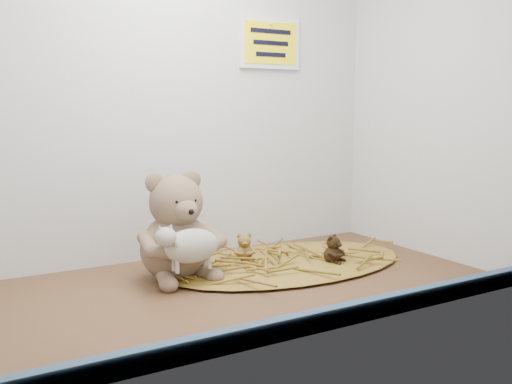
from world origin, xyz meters
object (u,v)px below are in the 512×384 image
mini_teddy_brown (333,247)px  main_teddy (175,225)px  mini_teddy_tan (244,246)px  toy_lamb (191,246)px

mini_teddy_brown → main_teddy: bearing=133.9°
main_teddy → mini_teddy_brown: (36.25, -9.98, -7.48)cm
mini_teddy_tan → toy_lamb: bearing=-124.7°
main_teddy → toy_lamb: main_teddy is taller
main_teddy → mini_teddy_tan: size_ratio=3.62×
mini_teddy_tan → mini_teddy_brown: 21.41cm
main_teddy → mini_teddy_tan: main_teddy is taller
toy_lamb → mini_teddy_brown: bearing=-2.1°
toy_lamb → mini_teddy_brown: 36.56cm
main_teddy → toy_lamb: bearing=-92.0°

